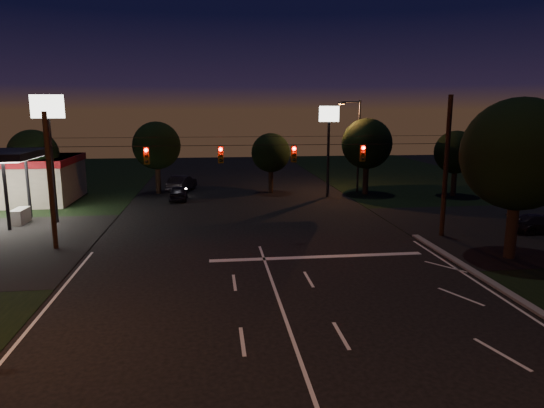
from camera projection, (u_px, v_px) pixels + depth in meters
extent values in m
plane|color=black|center=(303.00, 367.00, 15.47)|extent=(140.00, 140.00, 0.00)
cube|color=black|center=(544.00, 229.00, 33.48)|extent=(20.00, 16.00, 0.02)
cube|color=silver|center=(317.00, 257.00, 27.03)|extent=(12.00, 0.50, 0.01)
cylinder|color=black|center=(441.00, 236.00, 31.53)|extent=(0.30, 0.30, 9.00)
cylinder|color=black|center=(56.00, 249.00, 28.63)|extent=(0.28, 0.28, 8.00)
cylinder|color=black|center=(257.00, 145.00, 28.93)|extent=(24.00, 0.03, 0.03)
cylinder|color=black|center=(257.00, 137.00, 28.84)|extent=(24.00, 0.02, 0.02)
cube|color=#3F3307|center=(147.00, 156.00, 28.25)|extent=(0.32, 0.26, 1.00)
sphere|color=#FF0705|center=(146.00, 150.00, 28.03)|extent=(0.22, 0.22, 0.22)
sphere|color=black|center=(146.00, 156.00, 28.09)|extent=(0.20, 0.20, 0.20)
sphere|color=black|center=(147.00, 162.00, 28.16)|extent=(0.20, 0.20, 0.20)
cube|color=#3F3307|center=(221.00, 155.00, 28.77)|extent=(0.32, 0.26, 1.00)
sphere|color=#FF0705|center=(221.00, 149.00, 28.55)|extent=(0.22, 0.22, 0.22)
sphere|color=black|center=(221.00, 155.00, 28.61)|extent=(0.20, 0.20, 0.20)
sphere|color=black|center=(221.00, 161.00, 28.68)|extent=(0.20, 0.20, 0.20)
cube|color=#3F3307|center=(294.00, 154.00, 29.30)|extent=(0.32, 0.26, 1.00)
sphere|color=#FF0705|center=(294.00, 149.00, 29.08)|extent=(0.22, 0.22, 0.22)
sphere|color=black|center=(294.00, 154.00, 29.15)|extent=(0.20, 0.20, 0.20)
sphere|color=black|center=(294.00, 160.00, 29.21)|extent=(0.20, 0.20, 0.20)
cube|color=#3F3307|center=(362.00, 153.00, 29.82)|extent=(0.32, 0.26, 1.00)
sphere|color=#FF0705|center=(363.00, 148.00, 29.60)|extent=(0.22, 0.22, 0.22)
sphere|color=black|center=(363.00, 153.00, 29.67)|extent=(0.20, 0.20, 0.20)
sphere|color=black|center=(363.00, 159.00, 29.73)|extent=(0.20, 0.20, 0.20)
cube|color=gray|center=(20.00, 216.00, 34.80)|extent=(0.80, 2.00, 1.10)
cylinder|color=black|center=(6.00, 196.00, 32.49)|extent=(0.24, 0.24, 4.80)
cylinder|color=black|center=(28.00, 187.00, 36.39)|extent=(0.24, 0.24, 4.80)
cylinder|color=black|center=(53.00, 172.00, 34.48)|extent=(0.24, 0.24, 7.50)
cube|color=white|center=(47.00, 106.00, 33.61)|extent=(2.20, 0.30, 1.60)
cylinder|color=black|center=(328.00, 160.00, 44.99)|extent=(0.24, 0.24, 7.00)
cube|color=white|center=(329.00, 114.00, 44.18)|extent=(1.80, 0.30, 1.40)
cylinder|color=black|center=(359.00, 147.00, 47.17)|extent=(0.20, 0.20, 9.00)
cylinder|color=black|center=(351.00, 102.00, 46.24)|extent=(1.80, 0.12, 0.12)
cube|color=black|center=(342.00, 103.00, 46.15)|extent=(0.60, 0.35, 0.22)
cube|color=orange|center=(342.00, 104.00, 46.17)|extent=(0.45, 0.25, 0.04)
cylinder|color=black|center=(512.00, 223.00, 26.46)|extent=(0.60, 0.60, 4.00)
sphere|color=black|center=(519.00, 154.00, 25.74)|extent=(6.00, 6.00, 6.00)
sphere|color=black|center=(524.00, 157.00, 26.29)|extent=(4.50, 4.50, 4.50)
sphere|color=black|center=(505.00, 156.00, 25.99)|extent=(4.20, 4.20, 4.20)
cylinder|color=black|center=(36.00, 186.00, 42.22)|extent=(0.49, 0.49, 3.00)
sphere|color=black|center=(33.00, 154.00, 41.68)|extent=(4.20, 4.20, 4.20)
sphere|color=black|center=(40.00, 155.00, 42.06)|extent=(3.15, 3.15, 3.15)
sphere|color=black|center=(29.00, 155.00, 41.85)|extent=(2.94, 2.94, 2.94)
cylinder|color=black|center=(158.00, 177.00, 47.31)|extent=(0.52, 0.52, 3.25)
sphere|color=black|center=(157.00, 146.00, 46.72)|extent=(4.60, 4.60, 4.60)
sphere|color=black|center=(162.00, 147.00, 47.14)|extent=(3.45, 3.45, 3.45)
sphere|color=black|center=(152.00, 146.00, 46.91)|extent=(3.22, 3.22, 3.22)
cylinder|color=black|center=(271.00, 179.00, 47.71)|extent=(0.47, 0.47, 2.75)
sphere|color=black|center=(271.00, 153.00, 47.22)|extent=(3.80, 3.80, 3.80)
sphere|color=black|center=(274.00, 154.00, 47.56)|extent=(2.85, 2.85, 2.85)
sphere|color=black|center=(267.00, 153.00, 47.37)|extent=(2.66, 2.66, 2.66)
cylinder|color=black|center=(366.00, 177.00, 46.79)|extent=(0.53, 0.53, 3.40)
sphere|color=black|center=(367.00, 144.00, 46.18)|extent=(4.80, 4.80, 4.80)
sphere|color=black|center=(370.00, 145.00, 46.62)|extent=(3.60, 3.60, 3.60)
sphere|color=black|center=(361.00, 145.00, 46.38)|extent=(3.36, 3.36, 3.36)
cylinder|color=black|center=(454.00, 181.00, 45.86)|extent=(0.48, 0.48, 2.90)
sphere|color=black|center=(456.00, 152.00, 45.34)|extent=(4.00, 4.00, 4.00)
sphere|color=black|center=(458.00, 153.00, 45.70)|extent=(3.00, 3.00, 3.00)
sphere|color=black|center=(451.00, 153.00, 45.50)|extent=(2.80, 2.80, 2.80)
imported|color=black|center=(178.00, 193.00, 43.90)|extent=(1.60, 3.91, 1.33)
imported|color=black|center=(182.00, 183.00, 48.78)|extent=(2.96, 5.07, 1.58)
imported|color=black|center=(542.00, 224.00, 32.23)|extent=(4.40, 1.95, 1.25)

